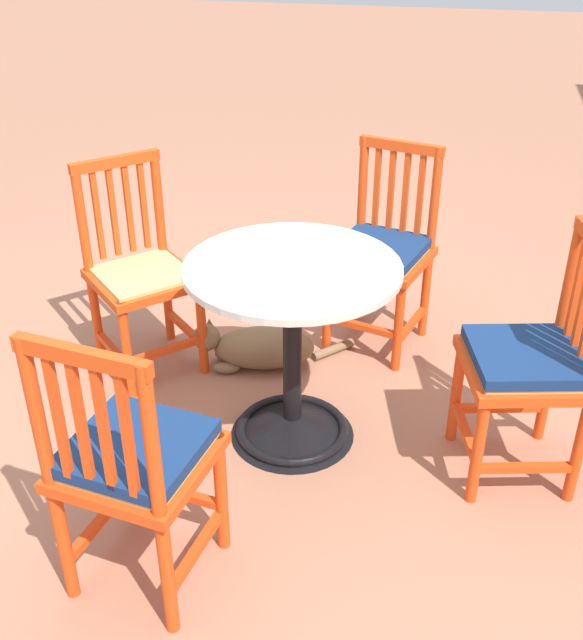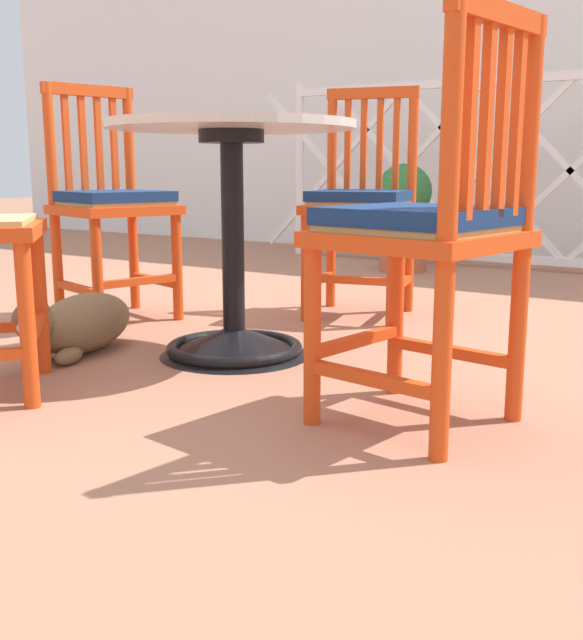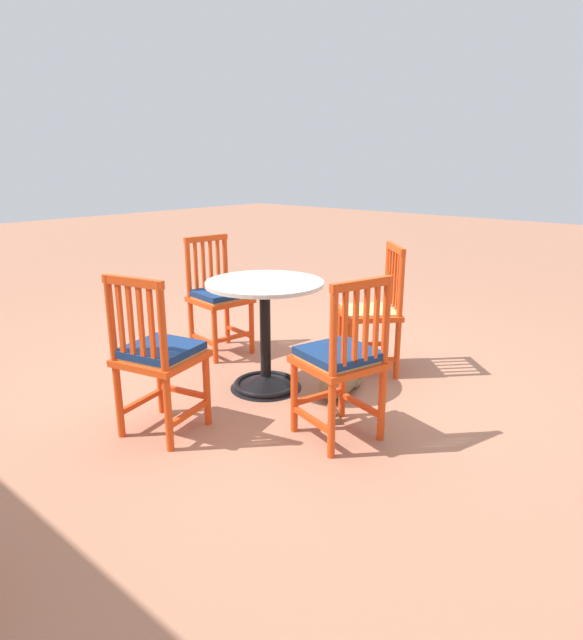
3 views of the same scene
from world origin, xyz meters
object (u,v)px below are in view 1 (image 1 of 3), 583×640
cafe_table (292,373)px  tabby_cat (256,348)px  orange_chair_facing_out (141,276)px  orange_chair_near_fence (134,462)px  orange_chair_tucked_in (530,365)px  orange_chair_by_planter (382,253)px

cafe_table → tabby_cat: size_ratio=1.12×
orange_chair_facing_out → cafe_table: bearing=64.4°
cafe_table → tabby_cat: 0.54m
cafe_table → orange_chair_near_fence: 0.84m
orange_chair_tucked_in → orange_chair_facing_out: 1.60m
orange_chair_facing_out → orange_chair_by_planter: bearing=113.7°
cafe_table → orange_chair_tucked_in: orange_chair_tucked_in is taller
orange_chair_tucked_in → orange_chair_by_planter: bearing=-142.4°
cafe_table → orange_chair_facing_out: 0.83m
orange_chair_facing_out → tabby_cat: orange_chair_facing_out is taller
orange_chair_by_planter → orange_chair_near_fence: 1.63m
orange_chair_tucked_in → orange_chair_by_planter: size_ratio=1.00×
cafe_table → orange_chair_by_planter: orange_chair_by_planter is taller
orange_chair_by_planter → tabby_cat: bearing=-55.2°
orange_chair_tucked_in → orange_chair_by_planter: same height
orange_chair_facing_out → tabby_cat: size_ratio=1.35×
orange_chair_near_fence → tabby_cat: bearing=179.1°
orange_chair_facing_out → orange_chair_near_fence: same height
cafe_table → orange_chair_by_planter: size_ratio=0.83×
orange_chair_tucked_in → orange_chair_near_fence: same height
orange_chair_facing_out → orange_chair_near_fence: 1.21m
tabby_cat → orange_chair_facing_out: bearing=-80.3°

